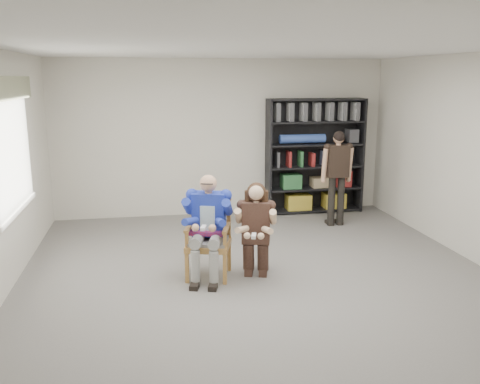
{
  "coord_description": "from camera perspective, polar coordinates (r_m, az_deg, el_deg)",
  "views": [
    {
      "loc": [
        -1.34,
        -5.57,
        2.47
      ],
      "look_at": [
        -0.2,
        0.6,
        1.05
      ],
      "focal_mm": 38.0,
      "sensor_mm": 36.0,
      "label": 1
    }
  ],
  "objects": [
    {
      "name": "standing_man",
      "position": [
        8.67,
        10.84,
        1.47
      ],
      "size": [
        0.5,
        0.28,
        1.61
      ],
      "primitive_type": null,
      "rotation": [
        0.0,
        0.0,
        0.02
      ],
      "color": "black",
      "rests_on": "floor"
    },
    {
      "name": "window_left",
      "position": [
        6.82,
        -24.11,
        4.56
      ],
      "size": [
        0.16,
        2.0,
        1.75
      ],
      "primitive_type": null,
      "color": "white",
      "rests_on": "room_shell"
    },
    {
      "name": "armchair",
      "position": [
        6.37,
        -3.57,
        -5.21
      ],
      "size": [
        0.72,
        0.71,
        1.02
      ],
      "primitive_type": null,
      "rotation": [
        0.0,
        0.0,
        -0.28
      ],
      "color": "#AA7837",
      "rests_on": "floor"
    },
    {
      "name": "kneeling_woman",
      "position": [
        6.32,
        1.79,
        -4.43
      ],
      "size": [
        0.71,
        0.92,
        1.21
      ],
      "primitive_type": null,
      "rotation": [
        0.0,
        0.0,
        -0.28
      ],
      "color": "#331D18",
      "rests_on": "floor"
    },
    {
      "name": "floor",
      "position": [
        6.24,
        2.85,
        -10.58
      ],
      "size": [
        6.0,
        7.0,
        0.01
      ],
      "primitive_type": "cube",
      "color": "slate",
      "rests_on": "ground"
    },
    {
      "name": "bookshelf",
      "position": [
        9.47,
        8.41,
        3.99
      ],
      "size": [
        1.8,
        0.38,
        2.1
      ],
      "primitive_type": null,
      "color": "black",
      "rests_on": "floor"
    },
    {
      "name": "room_shell",
      "position": [
        5.83,
        3.01,
        2.15
      ],
      "size": [
        6.0,
        7.0,
        2.8
      ],
      "primitive_type": null,
      "color": "beige",
      "rests_on": "ground"
    },
    {
      "name": "seated_man",
      "position": [
        6.33,
        -3.59,
        -3.9
      ],
      "size": [
        0.76,
        0.92,
        1.32
      ],
      "primitive_type": null,
      "rotation": [
        0.0,
        0.0,
        -0.28
      ],
      "color": "#132A99",
      "rests_on": "floor"
    }
  ]
}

